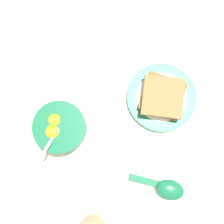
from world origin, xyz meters
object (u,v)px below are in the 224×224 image
(toast_plate, at_px, (161,97))
(toast_sandwich, at_px, (163,96))
(egg_bowl, at_px, (60,128))
(soup_spoon, at_px, (167,188))

(toast_plate, relative_size, toast_sandwich, 1.50)
(toast_plate, bearing_deg, toast_sandwich, 178.69)
(toast_sandwich, bearing_deg, egg_bowl, 126.25)
(toast_plate, distance_m, soup_spoon, 0.25)
(egg_bowl, distance_m, toast_plate, 0.29)
(egg_bowl, relative_size, toast_sandwich, 1.15)
(toast_plate, height_order, soup_spoon, soup_spoon)
(egg_bowl, xyz_separation_m, toast_plate, (0.17, -0.23, -0.02))
(soup_spoon, bearing_deg, toast_sandwich, 21.04)
(soup_spoon, bearing_deg, toast_plate, 20.82)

